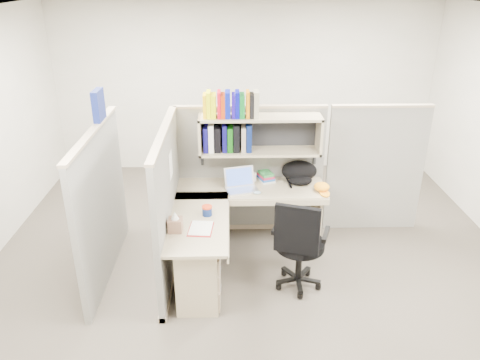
{
  "coord_description": "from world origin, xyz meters",
  "views": [
    {
      "loc": [
        -0.24,
        -4.4,
        3.06
      ],
      "look_at": [
        -0.14,
        0.25,
        0.97
      ],
      "focal_mm": 35.0,
      "sensor_mm": 36.0,
      "label": 1
    }
  ],
  "objects_px": {
    "snack_canister": "(207,210)",
    "task_chair": "(298,258)",
    "backpack": "(300,173)",
    "laptop": "(242,180)",
    "desk": "(215,249)"
  },
  "relations": [
    {
      "from": "backpack",
      "to": "task_chair",
      "type": "height_order",
      "value": "task_chair"
    },
    {
      "from": "desk",
      "to": "backpack",
      "type": "distance_m",
      "value": 1.47
    },
    {
      "from": "laptop",
      "to": "backpack",
      "type": "distance_m",
      "value": 0.73
    },
    {
      "from": "laptop",
      "to": "backpack",
      "type": "height_order",
      "value": "laptop"
    },
    {
      "from": "desk",
      "to": "backpack",
      "type": "relative_size",
      "value": 4.1
    },
    {
      "from": "laptop",
      "to": "snack_canister",
      "type": "xyz_separation_m",
      "value": [
        -0.38,
        -0.59,
        -0.07
      ]
    },
    {
      "from": "desk",
      "to": "laptop",
      "type": "height_order",
      "value": "laptop"
    },
    {
      "from": "backpack",
      "to": "laptop",
      "type": "bearing_deg",
      "value": -150.67
    },
    {
      "from": "snack_canister",
      "to": "task_chair",
      "type": "height_order",
      "value": "task_chair"
    },
    {
      "from": "laptop",
      "to": "task_chair",
      "type": "bearing_deg",
      "value": -72.6
    },
    {
      "from": "laptop",
      "to": "desk",
      "type": "bearing_deg",
      "value": -125.88
    },
    {
      "from": "desk",
      "to": "backpack",
      "type": "height_order",
      "value": "backpack"
    },
    {
      "from": "snack_canister",
      "to": "backpack",
      "type": "bearing_deg",
      "value": 36.82
    },
    {
      "from": "task_chair",
      "to": "backpack",
      "type": "bearing_deg",
      "value": 82.6
    },
    {
      "from": "backpack",
      "to": "task_chair",
      "type": "xyz_separation_m",
      "value": [
        -0.14,
        -1.09,
        -0.48
      ]
    }
  ]
}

